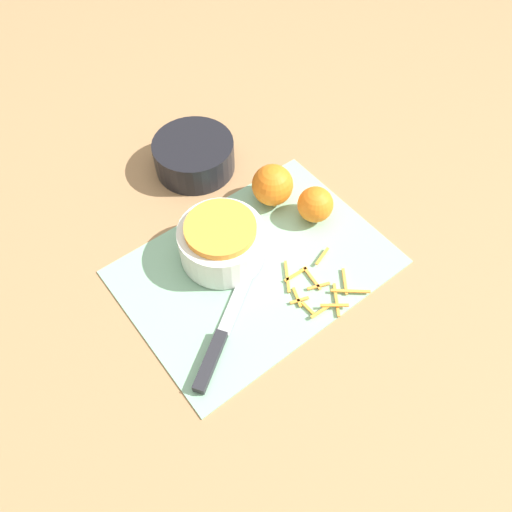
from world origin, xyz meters
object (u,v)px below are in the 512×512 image
at_px(knife, 218,343).
at_px(orange_right, 273,185).
at_px(bowl_speckled, 221,241).
at_px(bowl_dark, 194,155).
at_px(orange_left, 315,205).

relative_size(knife, orange_right, 2.90).
xyz_separation_m(bowl_speckled, bowl_dark, (0.09, 0.22, -0.01)).
height_order(bowl_speckled, orange_left, bowl_speckled).
xyz_separation_m(bowl_speckled, orange_left, (0.19, -0.04, -0.01)).
relative_size(bowl_dark, orange_left, 2.41).
height_order(bowl_speckled, bowl_dark, bowl_speckled).
relative_size(bowl_dark, knife, 0.71).
xyz_separation_m(orange_left, orange_right, (-0.04, 0.08, 0.01)).
height_order(orange_left, orange_right, orange_right).
distance_m(bowl_dark, knife, 0.42).
bearing_deg(bowl_speckled, bowl_dark, 68.12).
bearing_deg(bowl_speckled, orange_left, -10.24).
xyz_separation_m(knife, orange_left, (0.31, 0.11, 0.03)).
height_order(bowl_speckled, knife, bowl_speckled).
height_order(knife, orange_left, orange_left).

